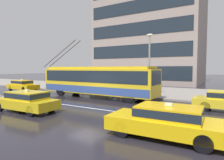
{
  "coord_description": "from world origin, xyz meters",
  "views": [
    {
      "loc": [
        9.21,
        -11.51,
        2.74
      ],
      "look_at": [
        0.1,
        3.5,
        1.65
      ],
      "focal_mm": 30.64,
      "sensor_mm": 36.0,
      "label": 1
    }
  ],
  "objects": [
    {
      "name": "trolleybus",
      "position": [
        -1.29,
        3.09,
        1.59
      ],
      "size": [
        12.99,
        2.72,
        5.54
      ],
      "color": "yellow",
      "rests_on": "ground_plane"
    },
    {
      "name": "office_tower_corner_left",
      "position": [
        -3.72,
        24.0,
        9.2
      ],
      "size": [
        18.74,
        13.28,
        18.39
      ],
      "color": "gray",
      "rests_on": "ground_plane"
    },
    {
      "name": "taxi_queued_behind_bus",
      "position": [
        -12.22,
        2.7,
        0.7
      ],
      "size": [
        4.39,
        1.89,
        1.39
      ],
      "color": "yellow",
      "rests_on": "ground_plane"
    },
    {
      "name": "street_lamp",
      "position": [
        2.92,
        5.56,
        3.62
      ],
      "size": [
        0.6,
        0.32,
        5.78
      ],
      "color": "gray",
      "rests_on": "sidewalk_slab"
    },
    {
      "name": "ground_plane",
      "position": [
        0.0,
        0.0,
        0.0
      ],
      "size": [
        160.0,
        160.0,
        0.0
      ],
      "primitive_type": "plane",
      "color": "#23212A"
    },
    {
      "name": "pedestrian_at_shelter",
      "position": [
        0.48,
        5.2,
        1.73
      ],
      "size": [
        1.38,
        1.38,
        1.99
      ],
      "color": "brown",
      "rests_on": "sidewalk_slab"
    },
    {
      "name": "bus_shelter",
      "position": [
        -3.32,
        6.27,
        2.08
      ],
      "size": [
        3.56,
        1.62,
        2.62
      ],
      "color": "gray",
      "rests_on": "sidewalk_slab"
    },
    {
      "name": "taxi_oncoming_far",
      "position": [
        7.18,
        -4.07,
        0.7
      ],
      "size": [
        4.52,
        2.01,
        1.39
      ],
      "color": "yellow",
      "rests_on": "ground_plane"
    },
    {
      "name": "taxi_oncoming_near",
      "position": [
        -1.71,
        -4.05,
        0.7
      ],
      "size": [
        4.5,
        1.99,
        1.39
      ],
      "color": "gold",
      "rests_on": "ground_plane"
    },
    {
      "name": "lane_centre_line",
      "position": [
        0.0,
        -1.2,
        0.0
      ],
      "size": [
        72.0,
        0.14,
        0.01
      ],
      "primitive_type": "cube",
      "color": "silver",
      "rests_on": "ground_plane"
    },
    {
      "name": "sidewalk_slab",
      "position": [
        0.0,
        9.69,
        0.07
      ],
      "size": [
        80.0,
        10.0,
        0.14
      ],
      "primitive_type": "cube",
      "color": "gray",
      "rests_on": "ground_plane"
    },
    {
      "name": "pedestrian_approaching_curb",
      "position": [
        -1.3,
        7.19,
        1.71
      ],
      "size": [
        1.47,
        1.47,
        1.92
      ],
      "color": "#5A5845",
      "rests_on": "sidewalk_slab"
    }
  ]
}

